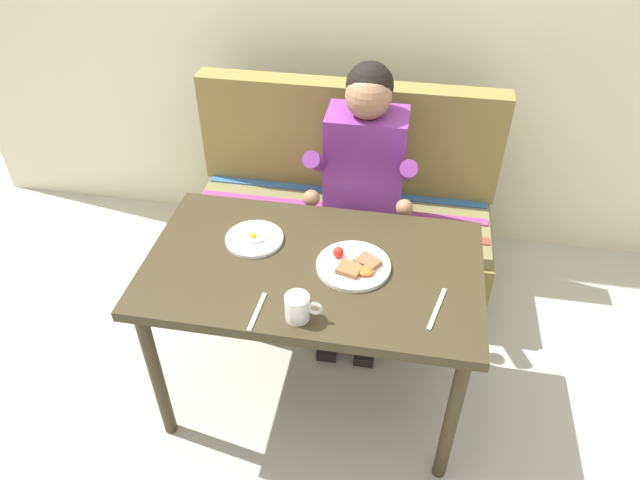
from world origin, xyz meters
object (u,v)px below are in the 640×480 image
Objects in this scene: plate_breakfast at (354,265)px; coffee_mug at (300,307)px; couch at (341,224)px; person at (363,176)px; plate_eggs at (254,239)px; knife at (437,309)px; table at (313,281)px; fork at (257,311)px.

coffee_mug reaches higher than plate_breakfast.
coffee_mug is at bearing -117.60° from plate_breakfast.
coffee_mug is (0.01, -1.03, 0.45)m from couch.
person is 0.61m from plate_eggs.
couch is 5.47× the size of plate_breakfast.
person is at bearing 127.99° from knife.
person is 0.81m from knife.
plate_breakfast is 0.40m from plate_eggs.
person is (0.11, 0.59, 0.09)m from table.
plate_breakfast is at bearing -79.04° from couch.
plate_breakfast is 1.32× the size of knife.
plate_breakfast is 0.33m from knife.
fork is at bearing -105.98° from person.
knife is (0.43, 0.12, -0.05)m from coffee_mug.
fork reaches higher than table.
plate_breakfast is at bearing 166.47° from knife.
knife is at bearing 14.05° from fork.
plate_eggs is at bearing 109.12° from fork.
plate_breakfast is 2.23× the size of coffee_mug.
plate_breakfast is at bearing 62.40° from coffee_mug.
table is 6.00× the size of knife.
fork is (-0.28, -0.27, -0.01)m from plate_breakfast.
person is at bearing 76.75° from fork.
fork is at bearing -154.78° from knife.
knife is (0.44, -0.15, 0.08)m from table.
couch is at bearing 85.30° from fork.
table is 0.27m from plate_eggs.
couch reaches higher than plate_breakfast.
table is at bearing 65.70° from fork.
table is 4.56× the size of plate_breakfast.
knife is (0.68, -0.24, -0.01)m from plate_eggs.
couch is 6.64× the size of plate_eggs.
fork is at bearing -73.62° from plate_eggs.
coffee_mug reaches higher than fork.
knife is (0.44, -0.91, 0.40)m from couch.
knife is (0.29, -0.15, -0.01)m from plate_breakfast.
person is at bearing 93.64° from plate_breakfast.
table is 0.31m from fork.
plate_eggs is (-0.39, 0.09, -0.00)m from plate_breakfast.
plate_eggs is 0.37m from fork.
table is 0.83m from couch.
person is at bearing 83.15° from coffee_mug.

